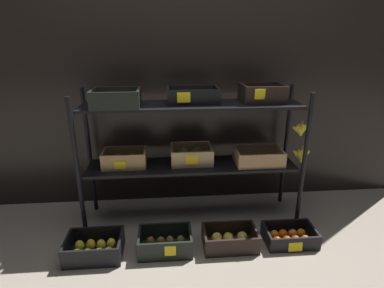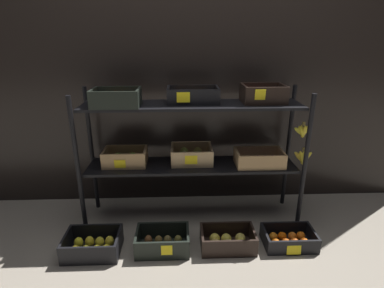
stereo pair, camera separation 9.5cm
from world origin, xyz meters
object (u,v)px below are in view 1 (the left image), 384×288
(crate_ground_lemon, at_px, (95,249))
(crate_ground_tangerine, at_px, (289,237))
(crate_ground_kiwi, at_px, (165,243))
(crate_ground_apple_gold, at_px, (230,240))
(display_rack, at_px, (194,134))

(crate_ground_lemon, relative_size, crate_ground_tangerine, 1.03)
(crate_ground_kiwi, height_order, crate_ground_tangerine, crate_ground_kiwi)
(crate_ground_kiwi, xyz_separation_m, crate_ground_apple_gold, (0.44, 0.00, -0.00))
(crate_ground_kiwi, bearing_deg, crate_ground_apple_gold, 0.35)
(display_rack, bearing_deg, crate_ground_kiwi, -120.12)
(crate_ground_lemon, xyz_separation_m, crate_ground_apple_gold, (0.91, 0.02, -0.00))
(crate_ground_lemon, bearing_deg, display_rack, 30.61)
(display_rack, relative_size, crate_ground_kiwi, 4.78)
(crate_ground_lemon, bearing_deg, crate_ground_apple_gold, 1.03)
(display_rack, distance_m, crate_ground_lemon, 1.04)
(display_rack, xyz_separation_m, crate_ground_tangerine, (0.64, -0.38, -0.66))
(crate_ground_lemon, distance_m, crate_ground_tangerine, 1.34)
(crate_ground_tangerine, bearing_deg, crate_ground_lemon, -178.79)
(display_rack, bearing_deg, crate_ground_tangerine, -30.92)
(crate_ground_kiwi, height_order, crate_ground_apple_gold, crate_ground_kiwi)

